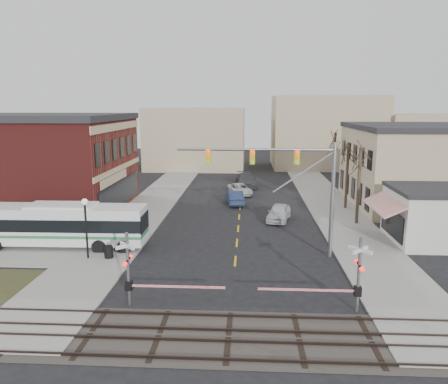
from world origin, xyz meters
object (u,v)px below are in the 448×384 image
at_px(street_lamp, 85,216).
at_px(car_c, 240,189).
at_px(traffic_signal_mast, 290,175).
at_px(pedestrian_far, 101,223).
at_px(transit_bus, 63,224).
at_px(trash_bin, 109,252).
at_px(rr_crossing_east, 350,275).
at_px(car_a, 279,213).
at_px(pedestrian_near, 125,235).
at_px(car_b, 235,197).
at_px(rr_crossing_west, 136,270).
at_px(car_d, 246,180).

xyz_separation_m(street_lamp, car_c, (9.96, 22.91, -2.47)).
bearing_deg(traffic_signal_mast, pedestrian_far, 164.99).
relative_size(transit_bus, street_lamp, 2.93).
relative_size(trash_bin, car_c, 0.18).
relative_size(rr_crossing_east, car_a, 1.26).
xyz_separation_m(traffic_signal_mast, pedestrian_far, (-14.67, 3.93, -4.72)).
bearing_deg(pedestrian_near, car_c, -32.22).
xyz_separation_m(car_b, pedestrian_near, (-7.54, -15.47, 0.36)).
relative_size(rr_crossing_west, pedestrian_near, 2.85).
distance_m(traffic_signal_mast, rr_crossing_west, 12.55).
xyz_separation_m(rr_crossing_east, street_lamp, (-16.19, 6.74, 1.15)).
distance_m(street_lamp, car_c, 25.10).
distance_m(trash_bin, pedestrian_far, 5.84).
height_order(rr_crossing_east, car_c, rr_crossing_east).
xyz_separation_m(traffic_signal_mast, rr_crossing_west, (-8.65, -8.26, -3.81)).
relative_size(traffic_signal_mast, car_b, 2.41).
xyz_separation_m(car_d, pedestrian_near, (-8.71, -25.87, 0.25)).
bearing_deg(trash_bin, pedestrian_near, 75.11).
relative_size(trash_bin, pedestrian_far, 0.44).
distance_m(street_lamp, car_a, 17.88).
distance_m(trash_bin, car_a, 16.56).
bearing_deg(car_d, pedestrian_far, -122.87).
bearing_deg(car_b, pedestrian_far, 40.45).
bearing_deg(car_c, car_d, 64.23).
distance_m(transit_bus, car_a, 18.65).
bearing_deg(rr_crossing_west, transit_bus, 130.52).
bearing_deg(trash_bin, car_b, 65.25).
bearing_deg(car_c, pedestrian_near, -128.95).
distance_m(transit_bus, rr_crossing_east, 21.03).
bearing_deg(car_b, traffic_signal_mast, 95.65).
bearing_deg(car_a, transit_bus, -138.88).
xyz_separation_m(car_a, car_d, (-3.11, 16.97, 0.09)).
bearing_deg(car_a, rr_crossing_west, -102.35).
bearing_deg(car_b, trash_bin, 56.05).
relative_size(transit_bus, rr_crossing_west, 2.18).
xyz_separation_m(rr_crossing_east, pedestrian_near, (-14.21, 8.98, -0.87)).
height_order(transit_bus, car_b, transit_bus).
bearing_deg(street_lamp, pedestrian_near, 48.59).
bearing_deg(car_c, pedestrian_far, -139.69).
bearing_deg(street_lamp, rr_crossing_east, -22.60).
bearing_deg(car_d, transit_bus, -123.42).
xyz_separation_m(trash_bin, car_d, (9.27, 27.97, 0.32)).
relative_size(traffic_signal_mast, car_a, 2.42).
bearing_deg(transit_bus, car_d, 62.40).
relative_size(rr_crossing_east, trash_bin, 6.75).
distance_m(traffic_signal_mast, street_lamp, 14.14).
relative_size(trash_bin, car_d, 0.14).
xyz_separation_m(rr_crossing_east, car_d, (-5.50, 34.85, -1.12)).
bearing_deg(car_c, car_b, -112.69).
bearing_deg(trash_bin, car_d, 71.67).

